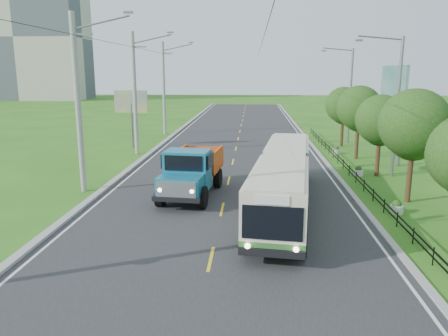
# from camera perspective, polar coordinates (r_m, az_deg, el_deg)

# --- Properties ---
(ground) EXTENTS (240.00, 240.00, 0.00)m
(ground) POSITION_cam_1_polar(r_m,az_deg,el_deg) (16.54, -1.73, -11.82)
(ground) COLOR #296417
(ground) RESTS_ON ground
(road) EXTENTS (14.00, 120.00, 0.02)m
(road) POSITION_cam_1_polar(r_m,az_deg,el_deg) (35.69, 1.32, 1.45)
(road) COLOR #28282B
(road) RESTS_ON ground
(curb_left) EXTENTS (0.40, 120.00, 0.15)m
(curb_left) POSITION_cam_1_polar(r_m,az_deg,el_deg) (36.69, -9.99, 1.67)
(curb_left) COLOR #9E9E99
(curb_left) RESTS_ON ground
(curb_right) EXTENTS (0.30, 120.00, 0.10)m
(curb_right) POSITION_cam_1_polar(r_m,az_deg,el_deg) (36.10, 12.73, 1.34)
(curb_right) COLOR #9E9E99
(curb_right) RESTS_ON ground
(edge_line_left) EXTENTS (0.12, 120.00, 0.00)m
(edge_line_left) POSITION_cam_1_polar(r_m,az_deg,el_deg) (36.58, -9.15, 1.58)
(edge_line_left) COLOR silver
(edge_line_left) RESTS_ON road
(edge_line_right) EXTENTS (0.12, 120.00, 0.00)m
(edge_line_right) POSITION_cam_1_polar(r_m,az_deg,el_deg) (36.03, 11.95, 1.31)
(edge_line_right) COLOR silver
(edge_line_right) RESTS_ON road
(centre_dash) EXTENTS (0.12, 2.20, 0.00)m
(centre_dash) POSITION_cam_1_polar(r_m,az_deg,el_deg) (16.53, -1.73, -11.75)
(centre_dash) COLOR yellow
(centre_dash) RESTS_ON road
(railing_right) EXTENTS (0.04, 40.00, 0.60)m
(railing_right) POSITION_cam_1_polar(r_m,az_deg,el_deg) (30.44, 16.04, -0.39)
(railing_right) COLOR black
(railing_right) RESTS_ON ground
(pole_near) EXTENTS (3.51, 0.32, 10.00)m
(pole_near) POSITION_cam_1_polar(r_m,az_deg,el_deg) (25.97, -18.46, 8.04)
(pole_near) COLOR gray
(pole_near) RESTS_ON ground
(pole_mid) EXTENTS (3.51, 0.32, 10.00)m
(pole_mid) POSITION_cam_1_polar(r_m,az_deg,el_deg) (37.35, -11.52, 9.56)
(pole_mid) COLOR gray
(pole_mid) RESTS_ON ground
(pole_far) EXTENTS (3.51, 0.32, 10.00)m
(pole_far) POSITION_cam_1_polar(r_m,az_deg,el_deg) (49.02, -7.83, 10.31)
(pole_far) COLOR gray
(pole_far) RESTS_ON ground
(tree_third) EXTENTS (3.60, 3.62, 6.00)m
(tree_third) POSITION_cam_1_polar(r_m,az_deg,el_deg) (24.78, 23.58, 4.88)
(tree_third) COLOR #382314
(tree_third) RESTS_ON ground
(tree_fourth) EXTENTS (3.24, 3.31, 5.40)m
(tree_fourth) POSITION_cam_1_polar(r_m,az_deg,el_deg) (30.50, 19.78, 5.65)
(tree_fourth) COLOR #382314
(tree_fourth) RESTS_ON ground
(tree_fifth) EXTENTS (3.48, 3.52, 5.80)m
(tree_fifth) POSITION_cam_1_polar(r_m,az_deg,el_deg) (36.26, 17.25, 7.21)
(tree_fifth) COLOR #382314
(tree_fifth) RESTS_ON ground
(tree_back) EXTENTS (3.30, 3.36, 5.50)m
(tree_back) POSITION_cam_1_polar(r_m,az_deg,el_deg) (42.12, 15.37, 7.70)
(tree_back) COLOR #382314
(tree_back) RESTS_ON ground
(streetlight_mid) EXTENTS (3.02, 0.20, 9.07)m
(streetlight_mid) POSITION_cam_1_polar(r_m,az_deg,el_deg) (30.48, 21.47, 8.01)
(streetlight_mid) COLOR slate
(streetlight_mid) RESTS_ON ground
(streetlight_far) EXTENTS (3.02, 0.20, 9.07)m
(streetlight_far) POSITION_cam_1_polar(r_m,az_deg,el_deg) (44.02, 16.00, 9.48)
(streetlight_far) COLOR slate
(streetlight_far) RESTS_ON ground
(planter_near) EXTENTS (0.64, 0.64, 0.67)m
(planter_near) POSITION_cam_1_polar(r_m,az_deg,el_deg) (23.12, 21.61, -4.83)
(planter_near) COLOR silver
(planter_near) RESTS_ON ground
(planter_mid) EXTENTS (0.64, 0.64, 0.67)m
(planter_mid) POSITION_cam_1_polar(r_m,az_deg,el_deg) (30.57, 17.14, -0.43)
(planter_mid) COLOR silver
(planter_mid) RESTS_ON ground
(planter_far) EXTENTS (0.64, 0.64, 0.67)m
(planter_far) POSITION_cam_1_polar(r_m,az_deg,el_deg) (38.25, 14.45, 2.22)
(planter_far) COLOR silver
(planter_far) RESTS_ON ground
(billboard_left) EXTENTS (3.00, 0.20, 5.20)m
(billboard_left) POSITION_cam_1_polar(r_m,az_deg,el_deg) (40.63, -12.04, 8.01)
(billboard_left) COLOR slate
(billboard_left) RESTS_ON ground
(billboard_right) EXTENTS (0.24, 6.00, 7.30)m
(billboard_right) POSITION_cam_1_polar(r_m,az_deg,el_deg) (36.68, 21.21, 9.33)
(billboard_right) COLOR slate
(billboard_right) RESTS_ON ground
(apartment_near) EXTENTS (28.00, 14.00, 30.00)m
(apartment_near) POSITION_cam_1_polar(r_m,az_deg,el_deg) (123.94, -24.25, 15.15)
(apartment_near) COLOR #B7B2A3
(apartment_near) RESTS_ON ground
(bus) EXTENTS (4.08, 14.65, 2.80)m
(bus) POSITION_cam_1_polar(r_m,az_deg,el_deg) (22.06, 7.83, -1.10)
(bus) COLOR #33712D
(bus) RESTS_ON ground
(dump_truck) EXTENTS (3.13, 6.73, 2.74)m
(dump_truck) POSITION_cam_1_polar(r_m,az_deg,el_deg) (24.30, -4.23, -0.08)
(dump_truck) COLOR #176D8C
(dump_truck) RESTS_ON ground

